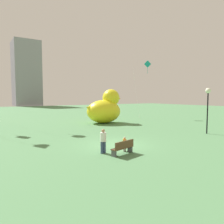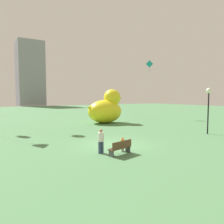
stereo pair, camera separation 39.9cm
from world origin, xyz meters
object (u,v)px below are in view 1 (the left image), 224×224
(park_bench, at_px, (123,147))
(lamppost, at_px, (208,97))
(giant_inflatable_duck, at_px, (105,109))
(person_child, at_px, (125,143))
(kite_teal, at_px, (147,66))
(person_adult, at_px, (103,140))

(park_bench, bearing_deg, lamppost, 7.68)
(park_bench, height_order, giant_inflatable_duck, giant_inflatable_duck)
(person_child, xyz_separation_m, kite_teal, (17.10, 16.73, 8.45))
(lamppost, xyz_separation_m, kite_teal, (6.29, 15.78, 5.41))
(park_bench, relative_size, person_child, 1.80)
(lamppost, bearing_deg, person_child, -174.96)
(person_child, distance_m, lamppost, 11.27)
(park_bench, xyz_separation_m, person_child, (0.53, 0.58, 0.06))
(park_bench, distance_m, lamppost, 11.86)
(park_bench, xyz_separation_m, kite_teal, (17.63, 17.31, 8.51))
(person_child, bearing_deg, giant_inflatable_duck, 63.97)
(park_bench, relative_size, kite_teal, 0.18)
(park_bench, bearing_deg, kite_teal, 44.46)
(park_bench, relative_size, person_adult, 1.11)
(person_adult, height_order, giant_inflatable_duck, giant_inflatable_duck)
(giant_inflatable_duck, bearing_deg, kite_teal, 16.86)
(lamppost, bearing_deg, park_bench, -172.32)
(person_adult, distance_m, giant_inflatable_duck, 15.49)
(person_adult, relative_size, kite_teal, 0.16)
(park_bench, bearing_deg, giant_inflatable_duck, 63.15)
(lamppost, bearing_deg, person_adult, -177.28)
(person_adult, distance_m, kite_teal, 26.03)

